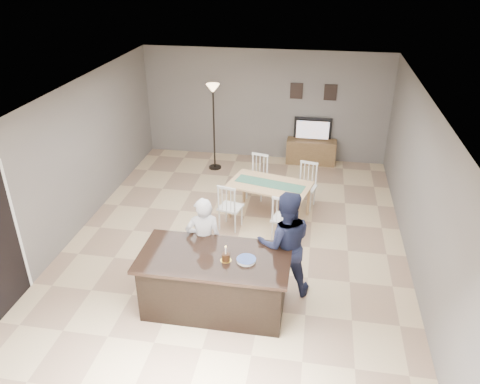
% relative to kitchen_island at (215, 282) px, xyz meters
% --- Properties ---
extents(floor, '(8.00, 8.00, 0.00)m').
position_rel_kitchen_island_xyz_m(floor, '(0.00, 1.80, -0.45)').
color(floor, tan).
rests_on(floor, ground).
extents(room_shell, '(8.00, 8.00, 8.00)m').
position_rel_kitchen_island_xyz_m(room_shell, '(0.00, 1.80, 1.22)').
color(room_shell, slate).
rests_on(room_shell, floor).
extents(kitchen_island, '(2.15, 1.10, 0.90)m').
position_rel_kitchen_island_xyz_m(kitchen_island, '(0.00, 0.00, 0.00)').
color(kitchen_island, black).
rests_on(kitchen_island, floor).
extents(tv_console, '(1.20, 0.40, 0.60)m').
position_rel_kitchen_island_xyz_m(tv_console, '(1.20, 5.57, -0.15)').
color(tv_console, brown).
rests_on(tv_console, floor).
extents(television, '(0.91, 0.12, 0.53)m').
position_rel_kitchen_island_xyz_m(television, '(1.20, 5.64, 0.41)').
color(television, black).
rests_on(television, tv_console).
extents(tv_screen_glow, '(0.78, 0.00, 0.78)m').
position_rel_kitchen_island_xyz_m(tv_screen_glow, '(1.20, 5.56, 0.42)').
color(tv_screen_glow, orange).
rests_on(tv_screen_glow, tv_console).
extents(picture_frames, '(1.10, 0.02, 0.38)m').
position_rel_kitchen_island_xyz_m(picture_frames, '(1.15, 5.78, 1.30)').
color(picture_frames, black).
rests_on(picture_frames, room_shell).
extents(woman, '(0.62, 0.49, 1.51)m').
position_rel_kitchen_island_xyz_m(woman, '(-0.29, 0.55, 0.30)').
color(woman, silver).
rests_on(woman, floor).
extents(man, '(0.93, 0.79, 1.71)m').
position_rel_kitchen_island_xyz_m(man, '(0.95, 0.55, 0.40)').
color(man, '#1A1F39').
rests_on(man, floor).
extents(birthday_cake, '(0.16, 0.16, 0.24)m').
position_rel_kitchen_island_xyz_m(birthday_cake, '(0.18, -0.07, 0.50)').
color(birthday_cake, yellow).
rests_on(birthday_cake, kitchen_island).
extents(plate_stack, '(0.27, 0.27, 0.04)m').
position_rel_kitchen_island_xyz_m(plate_stack, '(0.46, -0.04, 0.47)').
color(plate_stack, white).
rests_on(plate_stack, kitchen_island).
extents(dining_table, '(1.84, 2.03, 0.94)m').
position_rel_kitchen_island_xyz_m(dining_table, '(0.48, 2.77, 0.15)').
color(dining_table, tan).
rests_on(dining_table, floor).
extents(floor_lamp, '(0.31, 0.31, 2.06)m').
position_rel_kitchen_island_xyz_m(floor_lamp, '(-1.08, 4.88, 1.14)').
color(floor_lamp, black).
rests_on(floor_lamp, floor).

